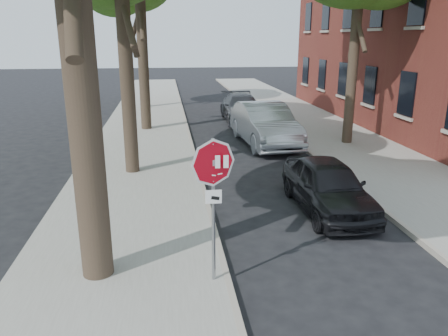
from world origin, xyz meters
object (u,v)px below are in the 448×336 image
at_px(car_a, 328,186).
at_px(car_c, 242,108).
at_px(stop_sign, 213,184).
at_px(car_b, 265,124).

xyz_separation_m(car_a, car_c, (-0.03, 12.66, 0.03)).
relative_size(stop_sign, car_a, 0.67).
height_order(car_a, car_c, car_c).
distance_m(car_a, car_c, 12.66).
bearing_deg(car_b, car_c, 86.00).
bearing_deg(car_a, car_b, 89.49).
xyz_separation_m(stop_sign, car_c, (3.27, 15.87, -1.25)).
distance_m(stop_sign, car_a, 4.78).
distance_m(car_a, car_b, 7.35).
distance_m(stop_sign, car_b, 11.11).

